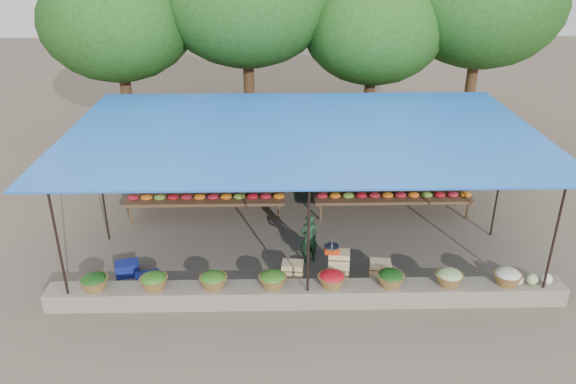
{
  "coord_description": "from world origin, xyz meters",
  "views": [
    {
      "loc": [
        -0.6,
        -12.32,
        6.94
      ],
      "look_at": [
        -0.33,
        0.2,
        1.16
      ],
      "focal_mm": 35.0,
      "sensor_mm": 36.0,
      "label": 1
    }
  ],
  "objects_px": {
    "crate_counter": "(337,270)",
    "weighing_scale": "(332,249)",
    "blue_crate_front": "(127,269)",
    "vendor_seated": "(309,238)",
    "blue_crate_back": "(148,281)"
  },
  "relations": [
    {
      "from": "weighing_scale",
      "to": "vendor_seated",
      "type": "height_order",
      "value": "vendor_seated"
    },
    {
      "from": "blue_crate_front",
      "to": "blue_crate_back",
      "type": "distance_m",
      "value": 0.74
    },
    {
      "from": "crate_counter",
      "to": "vendor_seated",
      "type": "bearing_deg",
      "value": 123.03
    },
    {
      "from": "blue_crate_back",
      "to": "crate_counter",
      "type": "bearing_deg",
      "value": -13.97
    },
    {
      "from": "blue_crate_front",
      "to": "blue_crate_back",
      "type": "bearing_deg",
      "value": -56.42
    },
    {
      "from": "weighing_scale",
      "to": "blue_crate_front",
      "type": "distance_m",
      "value": 4.57
    },
    {
      "from": "crate_counter",
      "to": "weighing_scale",
      "type": "distance_m",
      "value": 0.56
    },
    {
      "from": "crate_counter",
      "to": "weighing_scale",
      "type": "relative_size",
      "value": 7.02
    },
    {
      "from": "vendor_seated",
      "to": "blue_crate_back",
      "type": "bearing_deg",
      "value": -4.24
    },
    {
      "from": "crate_counter",
      "to": "vendor_seated",
      "type": "distance_m",
      "value": 1.1
    },
    {
      "from": "vendor_seated",
      "to": "blue_crate_front",
      "type": "xyz_separation_m",
      "value": [
        -4.07,
        -0.48,
        -0.46
      ]
    },
    {
      "from": "weighing_scale",
      "to": "blue_crate_front",
      "type": "xyz_separation_m",
      "value": [
        -4.5,
        0.41,
        -0.7
      ]
    },
    {
      "from": "blue_crate_front",
      "to": "crate_counter",
      "type": "bearing_deg",
      "value": -20.31
    },
    {
      "from": "crate_counter",
      "to": "blue_crate_front",
      "type": "distance_m",
      "value": 4.66
    },
    {
      "from": "crate_counter",
      "to": "weighing_scale",
      "type": "bearing_deg",
      "value": 180.0
    }
  ]
}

